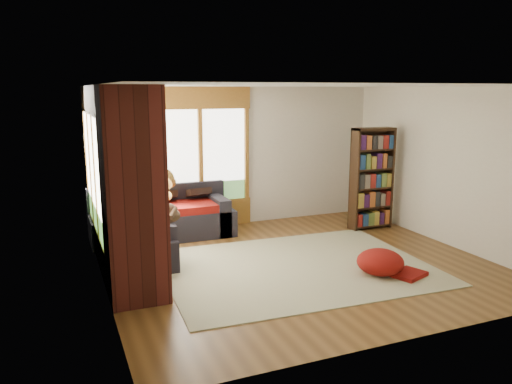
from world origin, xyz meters
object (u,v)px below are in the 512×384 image
object	(u,v)px
sectional_sofa	(145,229)
area_rug	(296,267)
brick_chimney	(134,196)
bookshelf	(372,179)
dog_brindle	(155,211)
pouf	(380,261)
dog_tan	(150,194)

from	to	relation	value
sectional_sofa	area_rug	world-z (taller)	sectional_sofa
brick_chimney	area_rug	xyz separation A→B (m)	(2.30, 0.21, -1.29)
sectional_sofa	bookshelf	world-z (taller)	bookshelf
brick_chimney	dog_brindle	distance (m)	1.52
area_rug	bookshelf	world-z (taller)	bookshelf
sectional_sofa	pouf	world-z (taller)	sectional_sofa
bookshelf	dog_tan	size ratio (longest dim) A/B	1.66
brick_chimney	dog_tan	distance (m)	2.45
pouf	dog_tan	size ratio (longest dim) A/B	0.58
area_rug	bookshelf	xyz separation A→B (m)	(2.24, 1.38, 0.93)
pouf	dog_brindle	size ratio (longest dim) A/B	0.69
brick_chimney	bookshelf	distance (m)	4.82
sectional_sofa	dog_tan	xyz separation A→B (m)	(0.17, 0.27, 0.51)
bookshelf	pouf	bearing A→B (deg)	-121.61
sectional_sofa	dog_tan	size ratio (longest dim) A/B	1.95
dog_brindle	bookshelf	bearing A→B (deg)	-113.61
area_rug	bookshelf	bearing A→B (deg)	31.71
sectional_sofa	area_rug	distance (m)	2.63
sectional_sofa	bookshelf	distance (m)	4.17
dog_brindle	brick_chimney	bearing A→B (deg)	132.30
dog_tan	brick_chimney	bearing A→B (deg)	-125.43
sectional_sofa	area_rug	size ratio (longest dim) A/B	0.58
sectional_sofa	pouf	distance (m)	3.79
pouf	dog_tan	bearing A→B (deg)	133.63
area_rug	dog_tan	xyz separation A→B (m)	(-1.69, 2.11, 0.81)
bookshelf	brick_chimney	bearing A→B (deg)	-160.71
brick_chimney	dog_brindle	bearing A→B (deg)	69.50
sectional_sofa	dog_brindle	world-z (taller)	dog_brindle
bookshelf	dog_tan	distance (m)	4.00
sectional_sofa	dog_brindle	bearing A→B (deg)	-86.19
area_rug	dog_brindle	size ratio (longest dim) A/B	3.98
sectional_sofa	pouf	bearing A→B (deg)	-42.16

